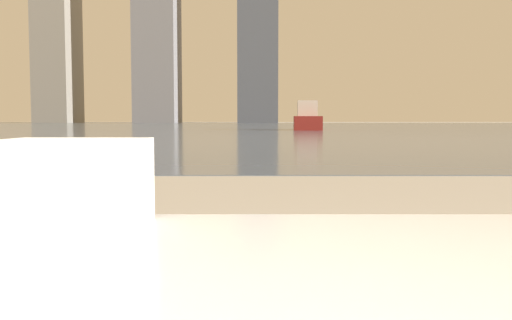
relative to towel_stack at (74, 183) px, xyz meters
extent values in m
cube|color=white|center=(0.00, 0.00, -0.06)|extent=(0.25, 0.18, 0.04)
cube|color=white|center=(0.00, 0.00, -0.02)|extent=(0.25, 0.18, 0.04)
cube|color=white|center=(0.00, 0.00, 0.02)|extent=(0.25, 0.18, 0.04)
cube|color=white|center=(0.00, 0.00, 0.06)|extent=(0.25, 0.18, 0.04)
cube|color=slate|center=(0.24, 61.07, -0.59)|extent=(180.00, 110.00, 0.01)
cube|color=maroon|center=(3.74, 36.95, -0.13)|extent=(2.06, 5.24, 0.90)
cube|color=silver|center=(3.74, 36.95, 0.83)|extent=(1.39, 2.00, 1.03)
cube|color=gray|center=(-40.41, 117.07, 14.54)|extent=(7.02, 11.64, 30.26)
cube|color=slate|center=(-19.87, 117.07, 14.56)|extent=(8.30, 12.41, 30.31)
camera|label=1|loc=(0.33, -1.02, 0.12)|focal=40.00mm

